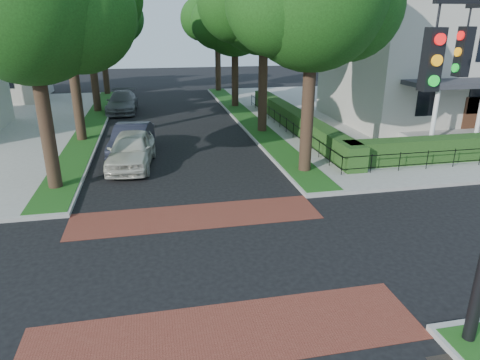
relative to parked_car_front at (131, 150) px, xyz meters
name	(u,v)px	position (x,y,z in m)	size (l,w,h in m)	color
ground	(208,261)	(2.44, -9.64, -0.85)	(120.00, 120.00, 0.00)	black
sidewalk_ne	(421,111)	(21.94, 9.36, -0.78)	(30.00, 30.00, 0.15)	gray
crosswalk_far	(196,216)	(2.44, -6.44, -0.85)	(9.00, 2.20, 0.01)	maroon
crosswalk_near	(226,333)	(2.44, -12.84, -0.85)	(9.00, 2.20, 0.01)	maroon
grass_strip_ne	(247,118)	(7.84, 9.46, -0.69)	(1.60, 29.80, 0.02)	#1F4E16
grass_strip_nw	(92,124)	(-2.96, 9.46, -0.69)	(1.60, 29.80, 0.02)	#1F4E16
tree_right_far	(236,20)	(8.04, 14.58, 6.06)	(7.25, 6.23, 9.74)	black
tree_right_back	(218,16)	(8.04, 23.59, 6.42)	(7.50, 6.45, 10.20)	black
tree_left_near	(31,4)	(-2.96, -2.41, 6.42)	(7.50, 6.45, 10.20)	black
tree_left_far	(89,16)	(-2.97, 14.57, 6.27)	(7.00, 6.02, 9.86)	black
tree_left_back	(101,14)	(-2.96, 23.59, 6.56)	(7.75, 6.66, 10.44)	black
hedge_main_road	(295,120)	(10.14, 5.36, -0.10)	(1.00, 18.00, 1.20)	#1D4016
fence_main_road	(283,123)	(9.34, 5.36, -0.25)	(0.06, 18.00, 0.90)	black
house_victorian	(434,33)	(19.95, 6.27, 5.17)	(13.00, 13.05, 12.48)	beige
parked_car_front	(131,150)	(0.00, 0.00, 0.00)	(2.01, 4.99, 1.70)	beige
parked_car_middle	(132,140)	(-0.04, 1.98, -0.04)	(1.72, 4.93, 1.62)	#1D202C
parked_car_rear	(122,102)	(-1.16, 14.25, -0.06)	(2.22, 5.45, 1.58)	slate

